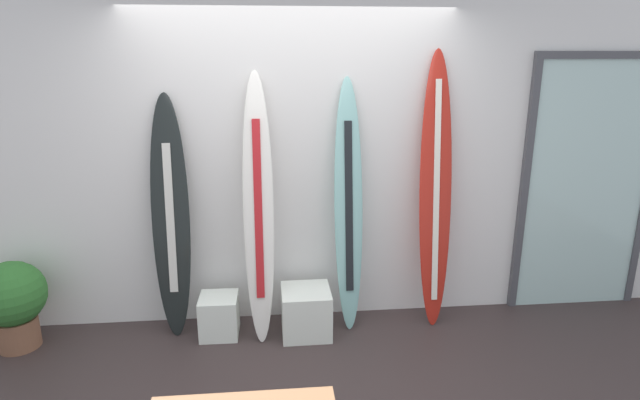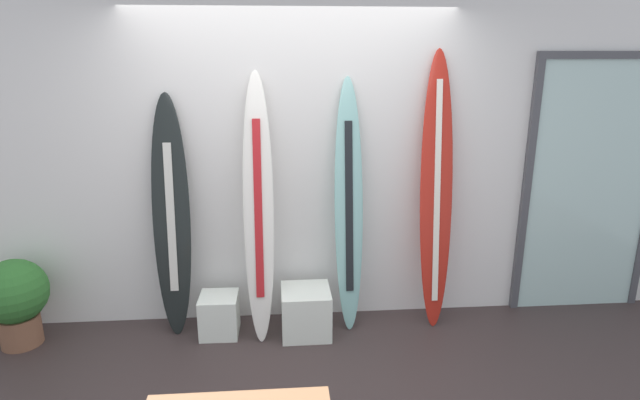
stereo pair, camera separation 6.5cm
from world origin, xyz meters
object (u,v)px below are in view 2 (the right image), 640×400
object	(u,v)px
surfboard_seafoam	(349,210)
potted_plant	(15,297)
surfboard_crimson	(436,195)
display_block_left	(219,315)
surfboard_charcoal	(171,218)
surfboard_ivory	(258,211)
glass_door	(590,182)
display_block_center	(306,311)

from	to	relation	value
surfboard_seafoam	potted_plant	distance (m)	2.62
surfboard_crimson	display_block_left	distance (m)	1.97
surfboard_crimson	display_block_left	world-z (taller)	surfboard_crimson
surfboard_charcoal	surfboard_ivory	bearing A→B (deg)	-7.13
display_block_left	glass_door	size ratio (longest dim) A/B	0.15
surfboard_seafoam	display_block_center	xyz separation A→B (m)	(-0.35, -0.15, -0.79)
surfboard_crimson	display_block_center	world-z (taller)	surfboard_crimson
display_block_left	display_block_center	xyz separation A→B (m)	(0.69, -0.04, 0.02)
surfboard_charcoal	surfboard_crimson	xyz separation A→B (m)	(2.07, -0.01, 0.14)
surfboard_charcoal	glass_door	distance (m)	3.43
surfboard_charcoal	display_block_left	world-z (taller)	surfboard_charcoal
surfboard_ivory	potted_plant	distance (m)	1.95
surfboard_ivory	display_block_center	world-z (taller)	surfboard_ivory
surfboard_ivory	potted_plant	size ratio (longest dim) A/B	2.98
surfboard_crimson	display_block_left	xyz separation A→B (m)	(-1.73, -0.10, -0.92)
surfboard_charcoal	surfboard_crimson	world-z (taller)	surfboard_crimson
surfboard_seafoam	display_block_left	distance (m)	1.33
surfboard_ivory	potted_plant	world-z (taller)	surfboard_ivory
surfboard_seafoam	surfboard_charcoal	bearing A→B (deg)	179.48
display_block_center	potted_plant	distance (m)	2.21
display_block_center	surfboard_seafoam	bearing A→B (deg)	22.52
surfboard_seafoam	surfboard_ivory	bearing A→B (deg)	-174.18
potted_plant	surfboard_charcoal	bearing A→B (deg)	7.28
display_block_left	surfboard_crimson	bearing A→B (deg)	3.34
surfboard_crimson	glass_door	bearing A→B (deg)	6.44
display_block_left	potted_plant	distance (m)	1.53
display_block_center	glass_door	bearing A→B (deg)	7.05
surfboard_charcoal	potted_plant	size ratio (longest dim) A/B	2.75
display_block_left	display_block_center	distance (m)	0.69
surfboard_ivory	surfboard_seafoam	bearing A→B (deg)	5.82
display_block_center	surfboard_ivory	bearing A→B (deg)	168.11
display_block_center	potted_plant	bearing A→B (deg)	179.79
surfboard_seafoam	surfboard_crimson	distance (m)	0.70
display_block_left	display_block_center	world-z (taller)	display_block_center
surfboard_charcoal	surfboard_seafoam	distance (m)	1.38
surfboard_seafoam	display_block_center	world-z (taller)	surfboard_seafoam
surfboard_ivory	surfboard_seafoam	xyz separation A→B (m)	(0.70, 0.07, -0.03)
display_block_left	glass_door	xyz separation A→B (m)	(3.09, 0.25, 0.96)
display_block_left	potted_plant	size ratio (longest dim) A/B	0.48
surfboard_ivory	display_block_center	xyz separation A→B (m)	(0.35, -0.07, -0.82)
surfboard_charcoal	display_block_left	distance (m)	0.86
display_block_left	glass_door	world-z (taller)	glass_door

